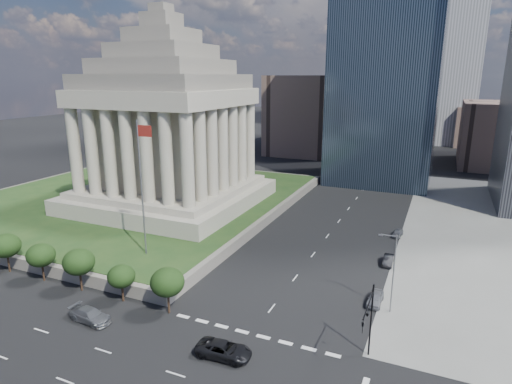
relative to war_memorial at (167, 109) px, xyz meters
The scene contains 16 objects.
ground 65.71m from the war_memorial, 56.82° to the left, with size 500.00×500.00×0.00m, color black.
plaza_terrace 23.35m from the war_memorial, 169.70° to the left, with size 66.00×70.00×1.80m, color #615C53.
plaza_lawn 22.52m from the war_memorial, 169.70° to the left, with size 64.00×68.00×0.10m, color #1A3616.
war_memorial is the anchor object (origin of this frame).
flagpole 28.16m from the war_memorial, 63.11° to the right, with size 2.52×0.24×20.00m.
tree_row 38.69m from the war_memorial, 92.53° to the right, with size 53.00×4.00×6.00m, color black, non-canonical shape.
midrise_glass 59.82m from the war_memorial, 52.55° to the left, with size 26.00×26.00×60.00m, color black.
building_filler_ne 105.88m from the war_memorial, 51.17° to the left, with size 20.00×30.00×20.00m, color brown.
building_filler_nw 82.43m from the war_memorial, 87.21° to the left, with size 24.00×30.00×28.00m, color brown.
traffic_signal_ne 60.00m from the war_memorial, 36.42° to the right, with size 0.30×5.74×8.00m.
street_lamp_north 54.92m from the war_memorial, 25.92° to the right, with size 2.13×0.22×10.00m.
pickup_truck 54.95m from the war_memorial, 49.56° to the right, with size 2.68×5.80×1.61m, color black.
suv_grey 47.04m from the war_memorial, 68.22° to the right, with size 5.46×2.22×1.58m, color #53555A.
parked_sedan_near 54.47m from the war_memorial, 25.46° to the right, with size 1.73×4.29×1.46m, color gray.
parked_sedan_mid 50.78m from the war_memorial, 11.03° to the right, with size 4.08×1.42×1.34m, color black.
parked_sedan_far 50.16m from the war_memorial, ahead, with size 1.52×3.77×1.29m, color #585A5F.
Camera 1 is at (17.27, -24.00, 27.73)m, focal length 30.00 mm.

